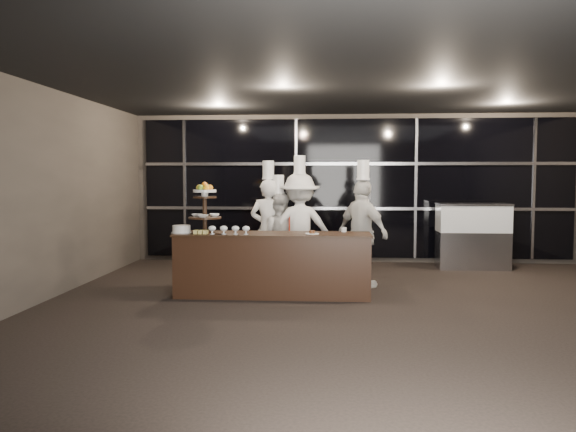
# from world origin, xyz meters

# --- Properties ---
(room) EXTENTS (10.00, 10.00, 10.00)m
(room) POSITION_xyz_m (0.00, 0.00, 1.50)
(room) COLOR black
(room) RESTS_ON ground
(window_wall) EXTENTS (8.60, 0.10, 2.80)m
(window_wall) POSITION_xyz_m (0.00, 4.94, 1.50)
(window_wall) COLOR black
(window_wall) RESTS_ON ground
(buffet_counter) EXTENTS (2.84, 0.74, 0.92)m
(buffet_counter) POSITION_xyz_m (-1.36, 1.61, 0.47)
(buffet_counter) COLOR black
(buffet_counter) RESTS_ON ground
(display_stand) EXTENTS (0.48, 0.48, 0.74)m
(display_stand) POSITION_xyz_m (-2.36, 1.61, 1.34)
(display_stand) COLOR black
(display_stand) RESTS_ON buffet_counter
(compotes) EXTENTS (0.60, 0.11, 0.12)m
(compotes) POSITION_xyz_m (-1.96, 1.39, 1.00)
(compotes) COLOR silver
(compotes) RESTS_ON buffet_counter
(layer_cake) EXTENTS (0.30, 0.30, 0.11)m
(layer_cake) POSITION_xyz_m (-2.69, 1.56, 0.97)
(layer_cake) COLOR white
(layer_cake) RESTS_ON buffet_counter
(pastry_squares) EXTENTS (0.19, 0.13, 0.05)m
(pastry_squares) POSITION_xyz_m (-2.38, 1.44, 0.95)
(pastry_squares) COLOR #D7C669
(pastry_squares) RESTS_ON buffet_counter
(small_plate) EXTENTS (0.20, 0.20, 0.05)m
(small_plate) POSITION_xyz_m (-0.78, 1.51, 0.94)
(small_plate) COLOR white
(small_plate) RESTS_ON buffet_counter
(chef_cup) EXTENTS (0.08, 0.08, 0.07)m
(chef_cup) POSITION_xyz_m (-0.32, 1.86, 0.96)
(chef_cup) COLOR white
(chef_cup) RESTS_ON buffet_counter
(display_case) EXTENTS (1.32, 0.58, 1.24)m
(display_case) POSITION_xyz_m (2.18, 4.30, 0.69)
(display_case) COLOR #A5A5AA
(display_case) RESTS_ON ground
(chef_a) EXTENTS (0.67, 0.48, 2.00)m
(chef_a) POSITION_xyz_m (-1.55, 2.83, 0.88)
(chef_a) COLOR white
(chef_a) RESTS_ON ground
(chef_b) EXTENTS (0.74, 0.59, 1.77)m
(chef_b) POSITION_xyz_m (-1.38, 2.81, 0.75)
(chef_b) COLOR silver
(chef_b) RESTS_ON ground
(chef_c) EXTENTS (1.23, 0.80, 2.09)m
(chef_c) POSITION_xyz_m (-1.02, 2.78, 0.90)
(chef_c) COLOR white
(chef_c) RESTS_ON ground
(chef_d) EXTENTS (0.98, 1.01, 2.00)m
(chef_d) POSITION_xyz_m (-0.01, 2.33, 0.87)
(chef_d) COLOR silver
(chef_d) RESTS_ON ground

